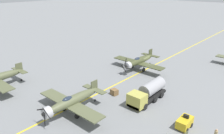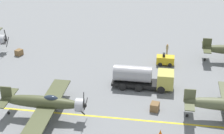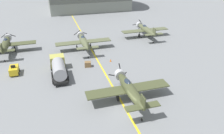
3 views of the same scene
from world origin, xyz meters
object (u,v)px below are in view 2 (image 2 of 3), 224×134
(airplane_mid_center, at_px, (45,103))
(supply_crate_by_tanker, at_px, (19,52))
(fuel_tanker, at_px, (143,77))
(ground_crew_walking, at_px, (167,49))
(traffic_cone, at_px, (160,132))
(tow_tractor, at_px, (165,60))
(supply_crate_mid_lane, at_px, (155,107))

(airplane_mid_center, height_order, supply_crate_by_tanker, airplane_mid_center)
(fuel_tanker, height_order, ground_crew_walking, fuel_tanker)
(ground_crew_walking, distance_m, traffic_cone, 21.32)
(ground_crew_walking, height_order, supply_crate_by_tanker, ground_crew_walking)
(fuel_tanker, bearing_deg, airplane_mid_center, -49.58)
(fuel_tanker, distance_m, tow_tractor, 7.94)
(fuel_tanker, relative_size, traffic_cone, 14.55)
(fuel_tanker, bearing_deg, traffic_cone, 15.29)
(ground_crew_walking, xyz_separation_m, traffic_cone, (21.31, -0.16, -0.68))
(fuel_tanker, bearing_deg, supply_crate_by_tanker, -110.21)
(ground_crew_walking, distance_m, supply_crate_by_tanker, 23.23)
(airplane_mid_center, relative_size, ground_crew_walking, 6.89)
(traffic_cone, bearing_deg, supply_crate_by_tanker, -127.37)
(supply_crate_mid_lane, xyz_separation_m, traffic_cone, (4.65, 0.86, -0.21))
(airplane_mid_center, distance_m, supply_crate_mid_lane, 12.81)
(supply_crate_by_tanker, height_order, supply_crate_mid_lane, supply_crate_mid_lane)
(ground_crew_walking, bearing_deg, fuel_tanker, -14.37)
(tow_tractor, xyz_separation_m, ground_crew_walking, (-3.89, 0.17, 0.16))
(tow_tractor, distance_m, traffic_cone, 17.43)
(airplane_mid_center, bearing_deg, supply_crate_by_tanker, -132.31)
(supply_crate_mid_lane, distance_m, traffic_cone, 4.73)
(fuel_tanker, xyz_separation_m, ground_crew_walking, (-11.31, 2.90, -0.56))
(fuel_tanker, relative_size, supply_crate_by_tanker, 7.42)
(airplane_mid_center, relative_size, supply_crate_by_tanker, 11.13)
(supply_crate_mid_lane, bearing_deg, traffic_cone, 10.48)
(supply_crate_by_tanker, bearing_deg, ground_crew_walking, 99.79)
(airplane_mid_center, bearing_deg, tow_tractor, 158.06)
(fuel_tanker, height_order, traffic_cone, fuel_tanker)
(supply_crate_mid_lane, relative_size, traffic_cone, 2.11)
(airplane_mid_center, relative_size, tow_tractor, 4.62)
(fuel_tanker, relative_size, tow_tractor, 3.08)
(supply_crate_by_tanker, bearing_deg, supply_crate_mid_lane, 59.83)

